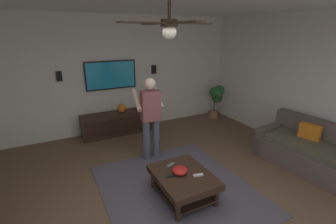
{
  "coord_description": "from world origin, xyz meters",
  "views": [
    {
      "loc": [
        -2.54,
        1.38,
        2.46
      ],
      "look_at": [
        0.9,
        -0.36,
        1.14
      ],
      "focal_mm": 25.51,
      "sensor_mm": 36.0,
      "label": 1
    }
  ],
  "objects_px": {
    "wall_speaker_left": "(154,69)",
    "couch": "(313,153)",
    "remote_grey": "(171,165)",
    "ceiling_fan": "(169,26)",
    "tv": "(111,75)",
    "remote_black": "(171,176)",
    "bowl": "(180,170)",
    "wall_speaker_right": "(59,76)",
    "potted_plant_tall": "(217,96)",
    "person_standing": "(151,114)",
    "vase_round": "(122,108)",
    "remote_white": "(198,175)",
    "media_console": "(117,123)",
    "coffee_table": "(183,180)"
  },
  "relations": [
    {
      "from": "media_console",
      "to": "remote_black",
      "type": "relative_size",
      "value": 11.33
    },
    {
      "from": "person_standing",
      "to": "vase_round",
      "type": "bearing_deg",
      "value": 10.84
    },
    {
      "from": "media_console",
      "to": "bowl",
      "type": "distance_m",
      "value": 2.81
    },
    {
      "from": "potted_plant_tall",
      "to": "wall_speaker_right",
      "type": "distance_m",
      "value": 4.15
    },
    {
      "from": "remote_black",
      "to": "wall_speaker_left",
      "type": "bearing_deg",
      "value": 78.89
    },
    {
      "from": "tv",
      "to": "vase_round",
      "type": "relative_size",
      "value": 5.55
    },
    {
      "from": "bowl",
      "to": "remote_grey",
      "type": "height_order",
      "value": "bowl"
    },
    {
      "from": "wall_speaker_left",
      "to": "wall_speaker_right",
      "type": "relative_size",
      "value": 1.0
    },
    {
      "from": "potted_plant_tall",
      "to": "wall_speaker_right",
      "type": "bearing_deg",
      "value": 83.38
    },
    {
      "from": "wall_speaker_left",
      "to": "bowl",
      "type": "bearing_deg",
      "value": 163.13
    },
    {
      "from": "bowl",
      "to": "remote_black",
      "type": "distance_m",
      "value": 0.16
    },
    {
      "from": "person_standing",
      "to": "remote_grey",
      "type": "xyz_separation_m",
      "value": [
        -1.05,
        0.1,
        -0.52
      ]
    },
    {
      "from": "tv",
      "to": "remote_grey",
      "type": "relative_size",
      "value": 8.14
    },
    {
      "from": "vase_round",
      "to": "wall_speaker_right",
      "type": "distance_m",
      "value": 1.57
    },
    {
      "from": "remote_white",
      "to": "ceiling_fan",
      "type": "distance_m",
      "value": 2.16
    },
    {
      "from": "media_console",
      "to": "remote_black",
      "type": "distance_m",
      "value": 2.81
    },
    {
      "from": "couch",
      "to": "wall_speaker_left",
      "type": "relative_size",
      "value": 8.98
    },
    {
      "from": "remote_black",
      "to": "remote_grey",
      "type": "xyz_separation_m",
      "value": [
        0.27,
        -0.14,
        0.0
      ]
    },
    {
      "from": "tv",
      "to": "potted_plant_tall",
      "type": "bearing_deg",
      "value": 81.05
    },
    {
      "from": "media_console",
      "to": "person_standing",
      "type": "distance_m",
      "value": 1.65
    },
    {
      "from": "tv",
      "to": "remote_black",
      "type": "distance_m",
      "value": 3.22
    },
    {
      "from": "media_console",
      "to": "wall_speaker_left",
      "type": "height_order",
      "value": "wall_speaker_left"
    },
    {
      "from": "person_standing",
      "to": "remote_grey",
      "type": "distance_m",
      "value": 1.17
    },
    {
      "from": "wall_speaker_right",
      "to": "potted_plant_tall",
      "type": "bearing_deg",
      "value": -96.62
    },
    {
      "from": "remote_white",
      "to": "wall_speaker_right",
      "type": "relative_size",
      "value": 0.68
    },
    {
      "from": "wall_speaker_left",
      "to": "couch",
      "type": "bearing_deg",
      "value": -154.32
    },
    {
      "from": "vase_round",
      "to": "wall_speaker_left",
      "type": "relative_size",
      "value": 1.0
    },
    {
      "from": "tv",
      "to": "wall_speaker_right",
      "type": "xyz_separation_m",
      "value": [
        0.01,
        1.14,
        0.06
      ]
    },
    {
      "from": "remote_grey",
      "to": "ceiling_fan",
      "type": "relative_size",
      "value": 0.12
    },
    {
      "from": "coffee_table",
      "to": "ceiling_fan",
      "type": "height_order",
      "value": "ceiling_fan"
    },
    {
      "from": "couch",
      "to": "ceiling_fan",
      "type": "relative_size",
      "value": 1.64
    },
    {
      "from": "bowl",
      "to": "coffee_table",
      "type": "bearing_deg",
      "value": -134.4
    },
    {
      "from": "vase_round",
      "to": "coffee_table",
      "type": "bearing_deg",
      "value": -177.81
    },
    {
      "from": "bowl",
      "to": "wall_speaker_left",
      "type": "bearing_deg",
      "value": -16.87
    },
    {
      "from": "media_console",
      "to": "potted_plant_tall",
      "type": "bearing_deg",
      "value": 85.76
    },
    {
      "from": "wall_speaker_left",
      "to": "person_standing",
      "type": "bearing_deg",
      "value": 154.18
    },
    {
      "from": "person_standing",
      "to": "remote_grey",
      "type": "height_order",
      "value": "person_standing"
    },
    {
      "from": "couch",
      "to": "coffee_table",
      "type": "relative_size",
      "value": 1.98
    },
    {
      "from": "couch",
      "to": "remote_black",
      "type": "relative_size",
      "value": 13.17
    },
    {
      "from": "couch",
      "to": "wall_speaker_left",
      "type": "distance_m",
      "value": 4.02
    },
    {
      "from": "potted_plant_tall",
      "to": "remote_black",
      "type": "height_order",
      "value": "potted_plant_tall"
    },
    {
      "from": "couch",
      "to": "remote_black",
      "type": "distance_m",
      "value": 2.78
    },
    {
      "from": "remote_white",
      "to": "remote_grey",
      "type": "relative_size",
      "value": 1.0
    },
    {
      "from": "person_standing",
      "to": "tv",
      "type": "bearing_deg",
      "value": 14.64
    },
    {
      "from": "bowl",
      "to": "remote_black",
      "type": "relative_size",
      "value": 1.56
    },
    {
      "from": "ceiling_fan",
      "to": "wall_speaker_left",
      "type": "bearing_deg",
      "value": -20.39
    },
    {
      "from": "potted_plant_tall",
      "to": "tv",
      "type": "bearing_deg",
      "value": 81.05
    },
    {
      "from": "person_standing",
      "to": "wall_speaker_left",
      "type": "bearing_deg",
      "value": -20.94
    },
    {
      "from": "remote_black",
      "to": "wall_speaker_right",
      "type": "distance_m",
      "value": 3.47
    },
    {
      "from": "person_standing",
      "to": "remote_black",
      "type": "height_order",
      "value": "person_standing"
    }
  ]
}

